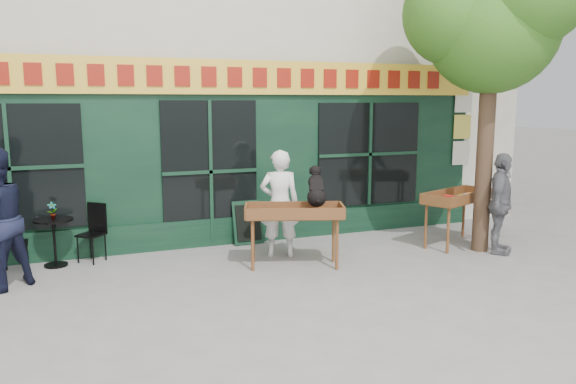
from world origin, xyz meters
name	(u,v)px	position (x,y,z in m)	size (l,w,h in m)	color
ground	(251,284)	(0.00, 0.00, 0.00)	(80.00, 80.00, 0.00)	slate
street_tree	(493,8)	(4.34, 0.36, 4.11)	(3.05, 2.90, 5.60)	#382619
book_cart_center	(294,215)	(0.91, 0.60, 0.82)	(1.62, 1.08, 0.99)	brown
dog	(316,185)	(1.26, 0.55, 1.29)	(0.34, 0.60, 0.60)	black
woman	(280,203)	(0.91, 1.25, 0.90)	(0.66, 0.43, 1.80)	white
book_cart_right	(457,200)	(4.16, 0.78, 0.82)	(1.62, 1.14, 0.99)	brown
man_right	(500,204)	(4.46, 0.03, 0.86)	(1.01, 0.42, 1.73)	#5D5D62
bistro_table	(54,233)	(-2.61, 1.97, 0.54)	(0.60, 0.60, 0.76)	black
bistro_chair_left	(8,237)	(-3.25, 1.87, 0.56)	(0.38, 0.37, 0.95)	black
bistro_chair_right	(94,227)	(-2.00, 2.09, 0.56)	(0.51, 0.51, 0.95)	black
potted_plant	(52,210)	(-2.61, 1.97, 0.90)	(0.14, 0.10, 0.27)	gray
chalkboard	(248,223)	(0.65, 2.19, 0.40)	(0.57, 0.23, 0.79)	black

